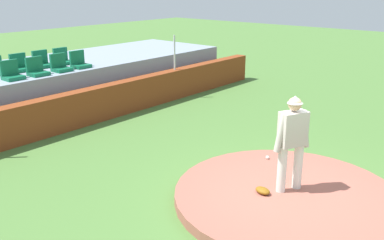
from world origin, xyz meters
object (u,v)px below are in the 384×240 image
Objects in this scene: baseball at (267,157)px; stadium_chair_3 at (79,62)px; stadium_chair_2 at (60,66)px; fielding_glove at (263,191)px; stadium_chair_5 at (20,66)px; stadium_chair_7 at (63,59)px; stadium_chair_1 at (37,70)px; stadium_chair_0 at (12,73)px; pitcher at (292,137)px; stadium_chair_6 at (42,62)px.

stadium_chair_3 reaches higher than baseball.
stadium_chair_2 is at bearing 96.26° from baseball.
stadium_chair_5 is at bearing -167.12° from fielding_glove.
stadium_chair_5 and stadium_chair_7 have the same top height.
stadium_chair_1 is at bearing 0.77° from stadium_chair_2.
fielding_glove is at bearing 90.26° from stadium_chair_5.
stadium_chair_1 reaches higher than baseball.
stadium_chair_0 is 1.00× the size of stadium_chair_2.
pitcher is at bearing 82.95° from stadium_chair_3.
stadium_chair_6 reaches higher than baseball.
baseball is 1.60m from fielding_glove.
baseball is at bearing 72.52° from pitcher.
stadium_chair_0 is 2.13m from stadium_chair_3.
pitcher reaches higher than stadium_chair_0.
fielding_glove reaches higher than baseball.
stadium_chair_0 is (-1.20, 7.55, 0.31)m from pitcher.
baseball is at bearing 108.35° from stadium_chair_0.
stadium_chair_7 is (0.69, -0.02, 0.00)m from stadium_chair_6.
stadium_chair_0 is 1.00× the size of stadium_chair_1.
stadium_chair_5 is at bearing -129.45° from stadium_chair_0.
stadium_chair_5 is at bearing 119.44° from pitcher.
stadium_chair_2 is 1.14m from stadium_chair_7.
pitcher is at bearing 99.00° from stadium_chair_0.
stadium_chair_5 is at bearing -50.22° from stadium_chair_2.
stadium_chair_2 is (-0.71, 6.50, 1.30)m from baseball.
stadium_chair_7 is (1.43, 0.02, 0.00)m from stadium_chair_5.
stadium_chair_3 is (1.42, 0.04, 0.00)m from stadium_chair_1.
baseball is 6.65m from stadium_chair_3.
stadium_chair_3 is 1.14m from stadium_chair_6.
baseball is 0.15× the size of stadium_chair_7.
fielding_glove is 7.39m from stadium_chair_2.
stadium_chair_2 reaches higher than baseball.
stadium_chair_1 reaches higher than fielding_glove.
stadium_chair_0 is at bearing -1.17° from stadium_chair_2.
baseball is 0.15× the size of stadium_chair_0.
stadium_chair_6 is (0.70, 8.18, 1.28)m from fielding_glove.
baseball is 0.15× the size of stadium_chair_6.
stadium_chair_5 is (0.71, 0.86, 0.00)m from stadium_chair_0.
pitcher is 3.55× the size of stadium_chair_1.
pitcher is 8.49m from stadium_chair_7.
stadium_chair_2 and stadium_chair_5 have the same top height.
stadium_chair_3 and stadium_chair_5 have the same top height.
stadium_chair_1 is 1.00× the size of stadium_chair_3.
stadium_chair_5 reaches higher than fielding_glove.
stadium_chair_0 is 2.31m from stadium_chair_7.
stadium_chair_3 is at bearing 89.54° from stadium_chair_7.
fielding_glove is 7.51m from stadium_chair_3.
stadium_chair_3 is at bearing -178.14° from fielding_glove.
baseball is 0.15× the size of stadium_chair_1.
baseball is 0.25× the size of fielding_glove.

